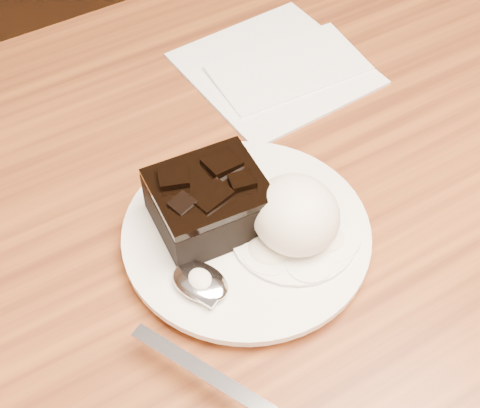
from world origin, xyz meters
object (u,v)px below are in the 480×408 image
brownie (209,205)px  spoon (200,283)px  napkin (275,67)px  plate (246,236)px  ice_cream_scoop (296,215)px

brownie → spoon: bearing=-126.1°
brownie → napkin: brownie is taller
spoon → napkin: (0.20, 0.20, -0.02)m
brownie → napkin: size_ratio=0.51×
plate → ice_cream_scoop: size_ratio=2.78×
ice_cream_scoop → napkin: (0.11, 0.20, -0.04)m
plate → spoon: 0.07m
spoon → ice_cream_scoop: bearing=-22.3°
brownie → plate: bearing=-50.3°
plate → napkin: plate is taller
brownie → ice_cream_scoop: ice_cream_scoop is taller
plate → ice_cream_scoop: ice_cream_scoop is taller
plate → napkin: bearing=50.5°
napkin → spoon: bearing=-134.9°
plate → ice_cream_scoop: (0.03, -0.02, 0.03)m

